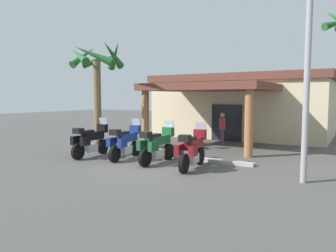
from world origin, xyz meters
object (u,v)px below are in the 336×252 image
object	(u,v)px
motorcycle_maroon	(192,149)
motorcycle_black	(90,140)
roadside_sign	(309,23)
motorcycle_green	(157,145)
palm_tree_roadside	(97,70)
pedestrian	(222,126)
motel_building	(243,105)
motorcycle_blue	(125,142)

from	to	relation	value
motorcycle_maroon	motorcycle_black	bearing A→B (deg)	86.32
motorcycle_maroon	roadside_sign	xyz separation A→B (m)	(3.65, 0.02, 3.92)
motorcycle_green	palm_tree_roadside	xyz separation A→B (m)	(-4.06, 1.18, 3.08)
motorcycle_maroon	pedestrian	size ratio (longest dim) A/B	1.29
motorcycle_maroon	roadside_sign	bearing A→B (deg)	-94.70
roadside_sign	motel_building	bearing A→B (deg)	116.32
motorcycle_blue	motorcycle_maroon	distance (m)	3.17
motorcycle_black	motorcycle_blue	size ratio (longest dim) A/B	1.00
motorcycle_black	palm_tree_roadside	world-z (taller)	palm_tree_roadside
motorcycle_green	palm_tree_roadside	bearing A→B (deg)	76.46
motel_building	roadside_sign	distance (m)	12.00
motorcycle_black	motorcycle_blue	xyz separation A→B (m)	(1.58, 0.35, 0.00)
roadside_sign	motorcycle_maroon	bearing A→B (deg)	-179.67
motorcycle_black	motorcycle_green	size ratio (longest dim) A/B	1.00
motorcycle_green	pedestrian	distance (m)	5.63
motorcycle_black	motorcycle_maroon	world-z (taller)	same
motorcycle_blue	motorcycle_green	world-z (taller)	same
pedestrian	palm_tree_roadside	distance (m)	6.92
motel_building	motorcycle_green	xyz separation A→B (m)	(-0.04, -10.35, -1.32)
motel_building	motorcycle_blue	world-z (taller)	motel_building
motorcycle_blue	pedestrian	bearing A→B (deg)	-25.42
motel_building	pedestrian	bearing A→B (deg)	-84.36
motorcycle_blue	pedestrian	xyz separation A→B (m)	(2.05, 5.53, 0.30)
motorcycle_maroon	palm_tree_roadside	bearing A→B (deg)	71.55
palm_tree_roadside	pedestrian	bearing A→B (deg)	44.35
motorcycle_black	roadside_sign	world-z (taller)	roadside_sign
motel_building	palm_tree_roadside	distance (m)	10.20
palm_tree_roadside	roadside_sign	size ratio (longest dim) A/B	0.74
motorcycle_black	motorcycle_green	xyz separation A→B (m)	(3.16, 0.28, 0.00)
pedestrian	palm_tree_roadside	xyz separation A→B (m)	(-4.53, -4.43, 2.79)
motorcycle_black	pedestrian	bearing A→B (deg)	-33.87
motel_building	palm_tree_roadside	xyz separation A→B (m)	(-4.09, -9.18, 1.77)
motorcycle_black	motel_building	bearing A→B (deg)	-18.90
motel_building	motorcycle_black	xyz separation A→B (m)	(-3.20, -10.63, -1.32)
motel_building	roadside_sign	bearing A→B (deg)	-63.28
palm_tree_roadside	roadside_sign	bearing A→B (deg)	-8.12
motel_building	roadside_sign	world-z (taller)	roadside_sign
pedestrian	roadside_sign	size ratio (longest dim) A/B	0.25
motorcycle_maroon	palm_tree_roadside	distance (m)	6.57
motorcycle_black	motorcycle_green	world-z (taller)	same
motorcycle_blue	roadside_sign	distance (m)	7.86
motorcycle_blue	motorcycle_maroon	bearing A→B (deg)	-99.34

